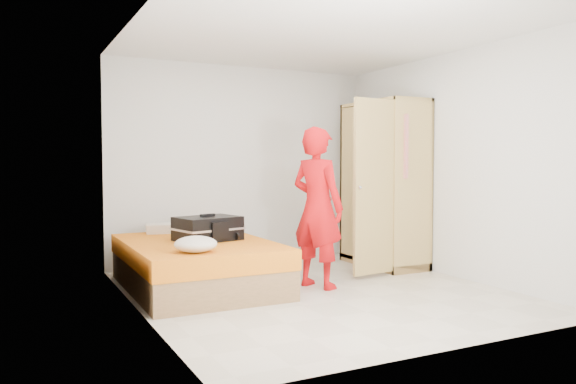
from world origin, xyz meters
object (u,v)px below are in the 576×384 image
bed (197,264)px  suitcase (208,229)px  wardrobe (383,188)px  round_cushion (196,244)px  person (317,208)px

bed → suitcase: (0.12, 0.01, 0.37)m
wardrobe → suitcase: (-2.38, -0.14, -0.37)m
suitcase → round_cushion: bearing=-130.4°
wardrobe → person: size_ratio=1.24×
bed → round_cushion: round_cushion is taller
bed → person: size_ratio=1.19×
wardrobe → round_cushion: bearing=-162.7°
wardrobe → suitcase: wardrobe is taller
bed → round_cushion: 0.81m
person → suitcase: person is taller
person → bed: bearing=42.2°
bed → wardrobe: wardrobe is taller
bed → round_cushion: bearing=-108.4°
bed → person: person is taller
person → round_cushion: person is taller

